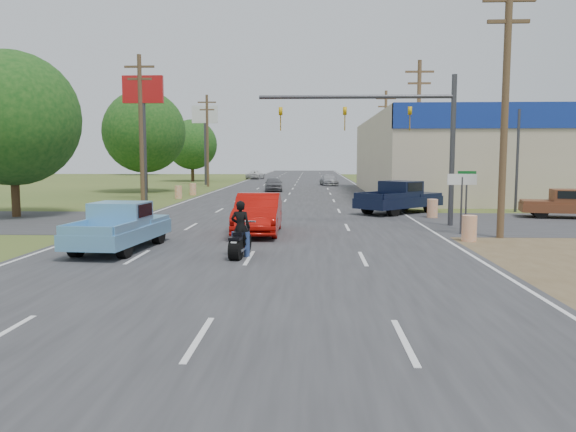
{
  "coord_description": "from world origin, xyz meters",
  "views": [
    {
      "loc": [
        1.98,
        -9.53,
        3.19
      ],
      "look_at": [
        1.21,
        8.63,
        1.3
      ],
      "focal_mm": 35.0,
      "sensor_mm": 36.0,
      "label": 1
    }
  ],
  "objects_px": {
    "navy_pickup": "(401,197)",
    "brown_pickup": "(565,204)",
    "rider": "(241,231)",
    "distant_car_silver": "(329,180)",
    "red_convertible": "(258,214)",
    "blue_pickup": "(121,226)",
    "distant_car_grey": "(273,184)",
    "distant_car_white": "(255,175)",
    "motorcycle": "(240,242)"
  },
  "relations": [
    {
      "from": "red_convertible",
      "to": "blue_pickup",
      "type": "bearing_deg",
      "value": -136.36
    },
    {
      "from": "red_convertible",
      "to": "navy_pickup",
      "type": "relative_size",
      "value": 0.92
    },
    {
      "from": "blue_pickup",
      "to": "red_convertible",
      "type": "bearing_deg",
      "value": 49.43
    },
    {
      "from": "brown_pickup",
      "to": "distant_car_grey",
      "type": "xyz_separation_m",
      "value": [
        -17.05,
        23.04,
        -0.08
      ]
    },
    {
      "from": "motorcycle",
      "to": "brown_pickup",
      "type": "bearing_deg",
      "value": 45.88
    },
    {
      "from": "distant_car_grey",
      "to": "distant_car_silver",
      "type": "relative_size",
      "value": 0.94
    },
    {
      "from": "brown_pickup",
      "to": "distant_car_silver",
      "type": "height_order",
      "value": "brown_pickup"
    },
    {
      "from": "red_convertible",
      "to": "brown_pickup",
      "type": "xyz_separation_m",
      "value": [
        15.64,
        6.86,
        -0.07
      ]
    },
    {
      "from": "rider",
      "to": "distant_car_white",
      "type": "xyz_separation_m",
      "value": [
        -6.2,
        66.05,
        -0.24
      ]
    },
    {
      "from": "brown_pickup",
      "to": "distant_car_white",
      "type": "xyz_separation_m",
      "value": [
        -21.87,
        53.65,
        -0.15
      ]
    },
    {
      "from": "blue_pickup",
      "to": "brown_pickup",
      "type": "xyz_separation_m",
      "value": [
        20.0,
        11.12,
        -0.07
      ]
    },
    {
      "from": "rider",
      "to": "distant_car_silver",
      "type": "height_order",
      "value": "rider"
    },
    {
      "from": "distant_car_white",
      "to": "distant_car_silver",
      "type": "bearing_deg",
      "value": 127.41
    },
    {
      "from": "navy_pickup",
      "to": "brown_pickup",
      "type": "bearing_deg",
      "value": 30.58
    },
    {
      "from": "rider",
      "to": "distant_car_grey",
      "type": "bearing_deg",
      "value": -80.36
    },
    {
      "from": "blue_pickup",
      "to": "brown_pickup",
      "type": "bearing_deg",
      "value": 34.14
    },
    {
      "from": "red_convertible",
      "to": "brown_pickup",
      "type": "relative_size",
      "value": 1.05
    },
    {
      "from": "red_convertible",
      "to": "blue_pickup",
      "type": "relative_size",
      "value": 0.99
    },
    {
      "from": "blue_pickup",
      "to": "motorcycle",
      "type": "bearing_deg",
      "value": -12.14
    },
    {
      "from": "blue_pickup",
      "to": "distant_car_grey",
      "type": "height_order",
      "value": "blue_pickup"
    },
    {
      "from": "navy_pickup",
      "to": "rider",
      "type": "bearing_deg",
      "value": -70.65
    },
    {
      "from": "motorcycle",
      "to": "navy_pickup",
      "type": "distance_m",
      "value": 16.51
    },
    {
      "from": "rider",
      "to": "distant_car_white",
      "type": "bearing_deg",
      "value": -77.23
    },
    {
      "from": "blue_pickup",
      "to": "distant_car_white",
      "type": "height_order",
      "value": "blue_pickup"
    },
    {
      "from": "motorcycle",
      "to": "navy_pickup",
      "type": "xyz_separation_m",
      "value": [
        7.41,
        14.75,
        0.45
      ]
    },
    {
      "from": "rider",
      "to": "distant_car_white",
      "type": "distance_m",
      "value": 66.34
    },
    {
      "from": "blue_pickup",
      "to": "distant_car_grey",
      "type": "xyz_separation_m",
      "value": [
        2.95,
        34.16,
        -0.15
      ]
    },
    {
      "from": "motorcycle",
      "to": "distant_car_white",
      "type": "relative_size",
      "value": 0.49
    },
    {
      "from": "motorcycle",
      "to": "distant_car_silver",
      "type": "xyz_separation_m",
      "value": [
        4.23,
        46.97,
        0.13
      ]
    },
    {
      "from": "rider",
      "to": "brown_pickup",
      "type": "distance_m",
      "value": 19.99
    },
    {
      "from": "motorcycle",
      "to": "distant_car_grey",
      "type": "relative_size",
      "value": 0.54
    },
    {
      "from": "navy_pickup",
      "to": "distant_car_silver",
      "type": "height_order",
      "value": "navy_pickup"
    },
    {
      "from": "rider",
      "to": "blue_pickup",
      "type": "distance_m",
      "value": 4.52
    },
    {
      "from": "motorcycle",
      "to": "rider",
      "type": "distance_m",
      "value": 0.38
    },
    {
      "from": "rider",
      "to": "brown_pickup",
      "type": "bearing_deg",
      "value": -134.23
    },
    {
      "from": "rider",
      "to": "blue_pickup",
      "type": "relative_size",
      "value": 0.33
    },
    {
      "from": "distant_car_grey",
      "to": "red_convertible",
      "type": "bearing_deg",
      "value": -92.15
    },
    {
      "from": "rider",
      "to": "navy_pickup",
      "type": "relative_size",
      "value": 0.31
    },
    {
      "from": "distant_car_grey",
      "to": "distant_car_silver",
      "type": "height_order",
      "value": "distant_car_grey"
    },
    {
      "from": "blue_pickup",
      "to": "rider",
      "type": "bearing_deg",
      "value": -11.44
    },
    {
      "from": "distant_car_silver",
      "to": "distant_car_white",
      "type": "distance_m",
      "value": 21.79
    },
    {
      "from": "red_convertible",
      "to": "motorcycle",
      "type": "height_order",
      "value": "red_convertible"
    },
    {
      "from": "rider",
      "to": "distant_car_silver",
      "type": "distance_m",
      "value": 47.1
    },
    {
      "from": "red_convertible",
      "to": "navy_pickup",
      "type": "distance_m",
      "value": 11.75
    },
    {
      "from": "motorcycle",
      "to": "distant_car_grey",
      "type": "distance_m",
      "value": 35.52
    },
    {
      "from": "rider",
      "to": "distant_car_white",
      "type": "relative_size",
      "value": 0.39
    },
    {
      "from": "motorcycle",
      "to": "navy_pickup",
      "type": "relative_size",
      "value": 0.39
    },
    {
      "from": "rider",
      "to": "distant_car_silver",
      "type": "xyz_separation_m",
      "value": [
        4.22,
        46.91,
        -0.24
      ]
    },
    {
      "from": "red_convertible",
      "to": "motorcycle",
      "type": "bearing_deg",
      "value": -91.11
    },
    {
      "from": "red_convertible",
      "to": "distant_car_silver",
      "type": "relative_size",
      "value": 1.19
    }
  ]
}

